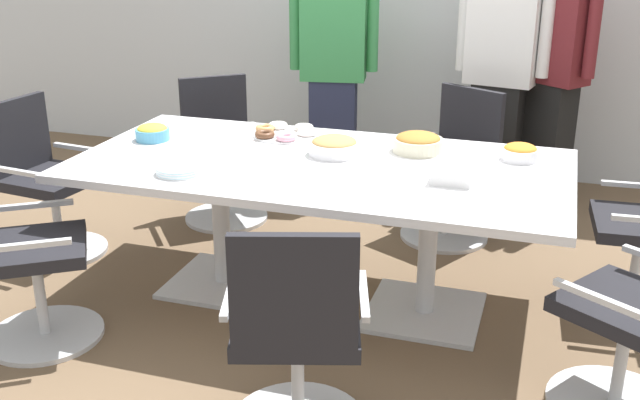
% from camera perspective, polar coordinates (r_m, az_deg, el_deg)
% --- Properties ---
extents(ground_plane, '(10.00, 10.00, 0.01)m').
position_cam_1_polar(ground_plane, '(4.00, 0.00, -7.47)').
color(ground_plane, brown).
extents(conference_table, '(2.40, 1.20, 0.75)m').
position_cam_1_polar(conference_table, '(3.74, 0.00, 1.08)').
color(conference_table, silver).
rests_on(conference_table, ground).
extents(office_chair_0, '(0.75, 0.75, 0.91)m').
position_cam_1_polar(office_chair_0, '(3.71, -21.52, -4.28)').
color(office_chair_0, silver).
rests_on(office_chair_0, ground).
extents(office_chair_1, '(0.67, 0.67, 0.91)m').
position_cam_1_polar(office_chair_1, '(2.82, -1.77, -10.79)').
color(office_chair_1, silver).
rests_on(office_chair_1, ground).
extents(office_chair_4, '(0.73, 0.73, 0.91)m').
position_cam_1_polar(office_chair_4, '(4.68, 9.97, 1.99)').
color(office_chair_4, silver).
rests_on(office_chair_4, ground).
extents(office_chair_5, '(0.76, 0.76, 0.91)m').
position_cam_1_polar(office_chair_5, '(4.95, -7.41, 3.17)').
color(office_chair_5, silver).
rests_on(office_chair_5, ground).
extents(office_chair_6, '(0.60, 0.60, 0.91)m').
position_cam_1_polar(office_chair_6, '(4.66, -19.96, 0.95)').
color(office_chair_6, silver).
rests_on(office_chair_6, ground).
extents(person_standing_0, '(0.61, 0.29, 1.71)m').
position_cam_1_polar(person_standing_0, '(5.30, 1.02, 9.88)').
color(person_standing_0, '#232842').
rests_on(person_standing_0, ground).
extents(person_standing_1, '(0.61, 0.30, 1.79)m').
position_cam_1_polar(person_standing_1, '(5.10, 13.46, 9.45)').
color(person_standing_1, black).
rests_on(person_standing_1, ground).
extents(person_standing_2, '(0.54, 0.44, 1.83)m').
position_cam_1_polar(person_standing_2, '(5.15, 17.12, 9.48)').
color(person_standing_2, black).
rests_on(person_standing_2, ground).
extents(snack_bowl_chips_orange, '(0.18, 0.18, 0.09)m').
position_cam_1_polar(snack_bowl_chips_orange, '(3.85, 14.85, 3.52)').
color(snack_bowl_chips_orange, white).
rests_on(snack_bowl_chips_orange, conference_table).
extents(snack_bowl_cookies, '(0.26, 0.26, 0.10)m').
position_cam_1_polar(snack_bowl_cookies, '(3.80, 1.08, 4.11)').
color(snack_bowl_cookies, white).
rests_on(snack_bowl_cookies, conference_table).
extents(snack_bowl_pretzels, '(0.25, 0.25, 0.10)m').
position_cam_1_polar(snack_bowl_pretzels, '(3.88, 7.39, 4.33)').
color(snack_bowl_pretzels, beige).
rests_on(snack_bowl_pretzels, conference_table).
extents(snack_bowl_chips_yellow, '(0.18, 0.18, 0.09)m').
position_cam_1_polar(snack_bowl_chips_yellow, '(4.16, -12.52, 5.03)').
color(snack_bowl_chips_yellow, '#4C9EC6').
rests_on(snack_bowl_chips_yellow, conference_table).
extents(donut_platter, '(0.36, 0.35, 0.04)m').
position_cam_1_polar(donut_platter, '(4.15, -2.71, 5.12)').
color(donut_platter, white).
rests_on(donut_platter, conference_table).
extents(plate_stack, '(0.22, 0.22, 0.04)m').
position_cam_1_polar(plate_stack, '(3.58, -10.54, 2.24)').
color(plate_stack, white).
rests_on(plate_stack, conference_table).
extents(napkin_pile, '(0.18, 0.18, 0.09)m').
position_cam_1_polar(napkin_pile, '(3.46, 10.01, 2.06)').
color(napkin_pile, white).
rests_on(napkin_pile, conference_table).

